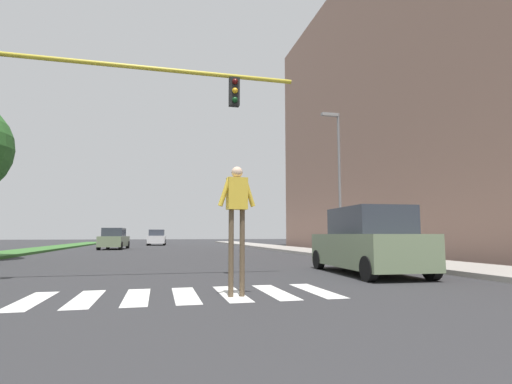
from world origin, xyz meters
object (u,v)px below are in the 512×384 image
at_px(pedestrian_performer, 237,209).
at_px(sedan_midblock, 114,239).
at_px(sedan_far_horizon, 156,237).
at_px(sedan_distant, 157,238).
at_px(suv_crossing, 368,243).
at_px(street_lamp_right, 338,169).

relative_size(pedestrian_performer, sedan_midblock, 0.56).
xyz_separation_m(sedan_midblock, sedan_far_horizon, (3.05, 24.17, -0.01)).
distance_m(pedestrian_performer, sedan_distant, 37.35).
bearing_deg(suv_crossing, sedan_midblock, 112.77).
relative_size(pedestrian_performer, sedan_far_horizon, 0.58).
bearing_deg(sedan_distant, street_lamp_right, -70.15).
bearing_deg(suv_crossing, pedestrian_performer, -144.96).
xyz_separation_m(pedestrian_performer, sedan_midblock, (-4.92, 25.94, -0.88)).
bearing_deg(sedan_midblock, sedan_distant, 74.06).
xyz_separation_m(street_lamp_right, sedan_distant, (-9.33, 25.84, -3.81)).
bearing_deg(pedestrian_performer, sedan_midblock, 100.73).
height_order(street_lamp_right, pedestrian_performer, street_lamp_right).
relative_size(pedestrian_performer, sedan_distant, 0.58).
bearing_deg(pedestrian_performer, sedan_far_horizon, 92.14).
distance_m(street_lamp_right, sedan_distant, 27.73).
xyz_separation_m(street_lamp_right, suv_crossing, (-3.05, -8.23, -3.66)).
relative_size(suv_crossing, sedan_far_horizon, 1.10).
relative_size(street_lamp_right, suv_crossing, 1.59).
bearing_deg(street_lamp_right, sedan_distant, 109.85).
height_order(pedestrian_performer, sedan_distant, pedestrian_performer).
distance_m(street_lamp_right, pedestrian_performer, 14.09).
relative_size(street_lamp_right, sedan_distant, 1.75).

